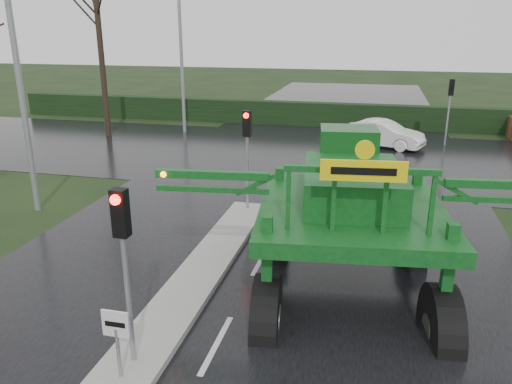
% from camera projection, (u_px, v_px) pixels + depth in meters
% --- Properties ---
extents(ground, '(140.00, 140.00, 0.00)m').
position_uv_depth(ground, '(217.00, 345.00, 10.04)').
color(ground, black).
rests_on(ground, ground).
extents(road_main, '(14.00, 80.00, 0.02)m').
position_uv_depth(road_main, '(296.00, 193.00, 19.26)').
color(road_main, black).
rests_on(road_main, ground).
extents(road_cross, '(80.00, 12.00, 0.02)m').
position_uv_depth(road_cross, '(316.00, 156.00, 24.80)').
color(road_cross, black).
rests_on(road_cross, ground).
extents(median_island, '(1.20, 10.00, 0.16)m').
position_uv_depth(median_island, '(204.00, 268.00, 13.07)').
color(median_island, gray).
rests_on(median_island, ground).
extents(hedge_row, '(44.00, 0.90, 1.50)m').
position_uv_depth(hedge_row, '(332.00, 115.00, 31.94)').
color(hedge_row, black).
rests_on(hedge_row, ground).
extents(keep_left_sign, '(0.50, 0.07, 1.35)m').
position_uv_depth(keep_left_sign, '(117.00, 334.00, 8.61)').
color(keep_left_sign, gray).
rests_on(keep_left_sign, ground).
extents(traffic_signal_near, '(0.26, 0.33, 3.52)m').
position_uv_depth(traffic_signal_near, '(123.00, 241.00, 8.58)').
color(traffic_signal_near, gray).
rests_on(traffic_signal_near, ground).
extents(traffic_signal_mid, '(0.26, 0.33, 3.52)m').
position_uv_depth(traffic_signal_mid, '(247.00, 139.00, 16.43)').
color(traffic_signal_mid, gray).
rests_on(traffic_signal_mid, ground).
extents(traffic_signal_far, '(0.26, 0.33, 3.52)m').
position_uv_depth(traffic_signal_far, '(450.00, 97.00, 26.23)').
color(traffic_signal_far, gray).
rests_on(traffic_signal_far, ground).
extents(street_light_left_near, '(3.85, 0.30, 10.00)m').
position_uv_depth(street_light_left_near, '(20.00, 31.00, 15.52)').
color(street_light_left_near, gray).
rests_on(street_light_left_near, ground).
extents(street_light_left_far, '(3.85, 0.30, 10.00)m').
position_uv_depth(street_light_left_far, '(185.00, 29.00, 28.44)').
color(street_light_left_far, gray).
rests_on(street_light_left_far, ground).
extents(tree_left_far, '(7.70, 7.70, 13.26)m').
position_uv_depth(tree_left_far, '(97.00, 7.00, 27.19)').
color(tree_left_far, black).
rests_on(tree_left_far, ground).
extents(crop_sprayer, '(9.12, 6.18, 5.12)m').
position_uv_depth(crop_sprayer, '(268.00, 213.00, 10.36)').
color(crop_sprayer, black).
rests_on(crop_sprayer, ground).
extents(white_sedan, '(4.51, 2.88, 1.40)m').
position_uv_depth(white_sedan, '(382.00, 147.00, 26.64)').
color(white_sedan, white).
rests_on(white_sedan, ground).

